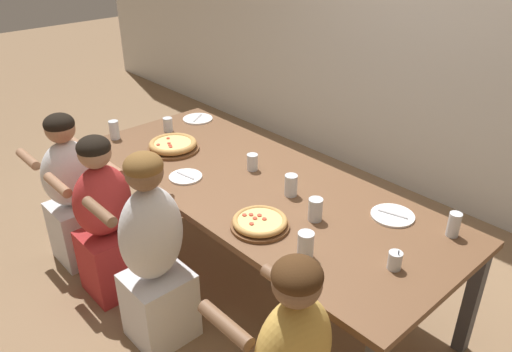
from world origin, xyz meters
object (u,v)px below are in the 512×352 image
at_px(drinking_glass_c, 168,125).
at_px(drinking_glass_f, 454,226).
at_px(drinking_glass_g, 315,209).
at_px(pizza_board_second, 260,223).
at_px(drinking_glass_e, 306,245).
at_px(drinking_glass_b, 252,162).
at_px(diner_near_center, 154,260).
at_px(diner_near_midleft, 106,224).
at_px(empty_plate_a, 186,177).
at_px(empty_plate_c, 198,119).
at_px(cocktail_glass_blue, 395,261).
at_px(diner_near_left, 73,196).
at_px(drinking_glass_a, 291,186).
at_px(drinking_glass_d, 114,130).
at_px(pizza_board_main, 173,145).
at_px(empty_plate_b, 393,215).

distance_m(drinking_glass_c, drinking_glass_f, 2.13).
xyz_separation_m(drinking_glass_c, drinking_glass_g, (1.54, -0.09, 0.02)).
relative_size(pizza_board_second, drinking_glass_e, 2.28).
bearing_deg(drinking_glass_b, drinking_glass_e, -26.48).
bearing_deg(pizza_board_second, drinking_glass_f, 43.29).
xyz_separation_m(drinking_glass_c, diner_near_center, (1.02, -0.79, -0.25)).
relative_size(pizza_board_second, diner_near_midleft, 0.29).
height_order(drinking_glass_e, diner_near_center, diner_near_center).
relative_size(empty_plate_a, empty_plate_c, 0.88).
bearing_deg(drinking_glass_e, drinking_glass_c, 167.85).
distance_m(pizza_board_second, cocktail_glass_blue, 0.70).
bearing_deg(drinking_glass_g, diner_near_left, -155.61).
height_order(pizza_board_second, empty_plate_a, pizza_board_second).
xyz_separation_m(empty_plate_c, diner_near_center, (1.06, -1.09, -0.21)).
relative_size(drinking_glass_g, diner_near_midleft, 0.12).
distance_m(empty_plate_a, drinking_glass_f, 1.56).
bearing_deg(diner_near_left, drinking_glass_g, -65.61).
xyz_separation_m(drinking_glass_a, drinking_glass_d, (-1.42, -0.36, 0.01)).
distance_m(empty_plate_a, drinking_glass_g, 0.89).
bearing_deg(empty_plate_a, drinking_glass_f, 24.31).
distance_m(empty_plate_c, diner_near_midleft, 1.23).
height_order(empty_plate_a, drinking_glass_f, drinking_glass_f).
distance_m(drinking_glass_b, drinking_glass_f, 1.25).
distance_m(pizza_board_second, drinking_glass_a, 0.38).
height_order(drinking_glass_d, drinking_glass_e, drinking_glass_e).
relative_size(drinking_glass_b, diner_near_midleft, 0.10).
relative_size(pizza_board_main, drinking_glass_a, 2.79).
distance_m(empty_plate_b, diner_near_left, 2.09).
height_order(empty_plate_c, drinking_glass_e, drinking_glass_e).
xyz_separation_m(empty_plate_a, empty_plate_b, (1.12, 0.57, -0.00)).
relative_size(cocktail_glass_blue, diner_near_left, 0.10).
height_order(empty_plate_a, empty_plate_c, same).
xyz_separation_m(drinking_glass_b, drinking_glass_f, (1.22, 0.27, 0.00)).
bearing_deg(pizza_board_main, cocktail_glass_blue, 0.92).
bearing_deg(drinking_glass_d, cocktail_glass_blue, 5.92).
xyz_separation_m(drinking_glass_b, diner_near_midleft, (-0.42, -0.84, -0.30)).
xyz_separation_m(drinking_glass_e, diner_near_midleft, (-1.25, -0.42, -0.31)).
height_order(drinking_glass_c, drinking_glass_e, drinking_glass_e).
bearing_deg(pizza_board_main, drinking_glass_b, 19.32).
relative_size(empty_plate_b, drinking_glass_c, 2.25).
distance_m(drinking_glass_d, diner_near_midleft, 0.81).
xyz_separation_m(drinking_glass_c, diner_near_left, (0.00, -0.79, -0.29)).
bearing_deg(diner_near_left, drinking_glass_b, -46.55).
bearing_deg(pizza_board_second, empty_plate_c, 155.31).
xyz_separation_m(empty_plate_b, drinking_glass_b, (-0.92, -0.19, 0.05)).
distance_m(empty_plate_b, empty_plate_c, 1.84).
height_order(empty_plate_b, drinking_glass_f, drinking_glass_f).
xyz_separation_m(drinking_glass_c, drinking_glass_e, (1.73, -0.37, 0.02)).
bearing_deg(drinking_glass_c, drinking_glass_e, -12.15).
bearing_deg(drinking_glass_e, drinking_glass_f, 60.76).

